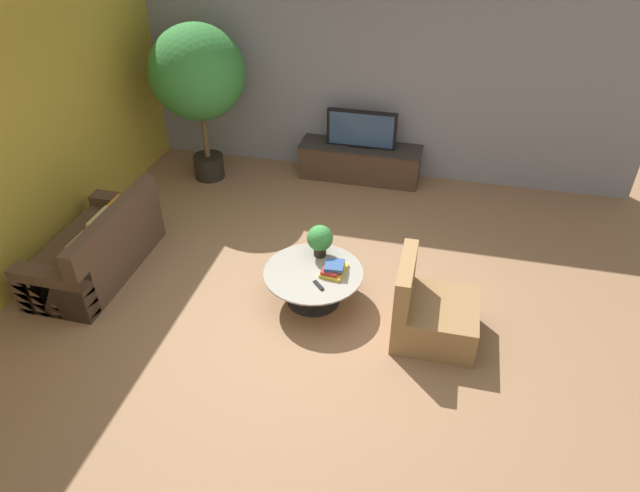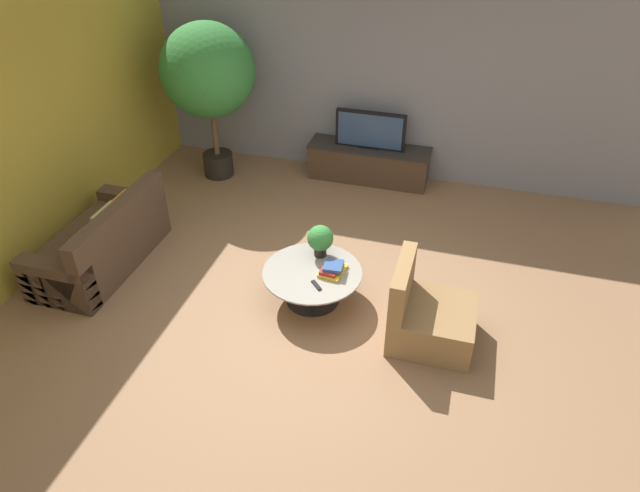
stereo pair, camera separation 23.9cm
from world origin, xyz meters
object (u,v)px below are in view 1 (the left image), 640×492
Objects in this scene: couch_by_wall at (98,250)px; potted_plant_tabletop at (320,239)px; armchair_wicker at (430,313)px; potted_palm_tall at (198,76)px; television at (362,129)px; coffee_table at (313,280)px; media_console at (360,162)px.

couch_by_wall is 4.69× the size of potted_plant_tabletop.
armchair_wicker reaches higher than potted_plant_tabletop.
potted_palm_tall reaches higher than armchair_wicker.
coffee_table is (0.01, -2.81, -0.50)m from television.
couch_by_wall reaches higher than media_console.
couch_by_wall is at bearing -97.99° from potted_palm_tall.
couch_by_wall is (-2.49, -2.88, -0.48)m from television.
television reaches higher than media_console.
potted_palm_tall reaches higher than couch_by_wall.
potted_plant_tabletop reaches higher than media_console.
potted_palm_tall is at bearing -167.39° from television.
armchair_wicker is 4.44m from potted_palm_tall.
coffee_table is 1.22× the size of armchair_wicker.
potted_palm_tall is at bearing -167.35° from media_console.
television is 2.51m from potted_plant_tabletop.
coffee_table is at bearing -47.21° from potted_palm_tall.
media_console is at bearing 90.00° from television.
coffee_table is at bearing -89.75° from potted_plant_tabletop.
couch_by_wall is (-2.49, -2.88, 0.02)m from media_console.
potted_palm_tall is (-3.40, 2.57, 1.24)m from armchair_wicker.
media_console is at bearing 12.65° from potted_palm_tall.
media_console is at bearing 22.29° from armchair_wicker.
television reaches higher than potted_plant_tabletop.
media_console is at bearing 90.09° from potted_plant_tabletop.
television is at bearing 90.11° from coffee_table.
potted_palm_tall reaches higher than coffee_table.
television is at bearing -90.00° from media_console.
potted_palm_tall is 3.10m from potted_plant_tabletop.
armchair_wicker is at bearing 87.42° from couch_by_wall.
television is 2.33m from potted_palm_tall.
armchair_wicker reaches higher than coffee_table.
coffee_table is at bearing 79.22° from armchair_wicker.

